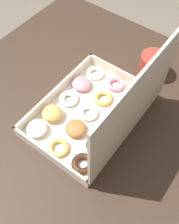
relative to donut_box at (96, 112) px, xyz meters
name	(u,v)px	position (x,y,z in m)	size (l,w,h in m)	color
ground_plane	(89,175)	(-0.05, -0.07, -0.77)	(8.00, 8.00, 0.00)	#6B6054
dining_table	(89,117)	(-0.05, -0.07, -0.15)	(0.97, 1.00, 0.72)	#38281E
donut_box	(96,112)	(0.00, 0.00, 0.00)	(0.41, 0.30, 0.32)	silver
coffee_mug	(152,64)	(-0.30, 0.04, -0.01)	(0.10, 0.10, 0.09)	#A3382D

